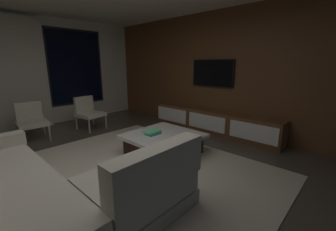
{
  "coord_description": "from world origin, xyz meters",
  "views": [
    {
      "loc": [
        -1.39,
        -2.41,
        1.56
      ],
      "look_at": [
        1.49,
        0.28,
        0.6
      ],
      "focal_mm": 22.85,
      "sensor_mm": 36.0,
      "label": 1
    }
  ],
  "objects_px": {
    "accent_chair_near_window": "(88,111)",
    "mounted_tv": "(212,73)",
    "coffee_table": "(163,144)",
    "sectional_couch": "(43,193)",
    "book_stack_on_coffee_table": "(153,132)",
    "media_console": "(213,122)",
    "accent_chair_by_curtain": "(31,119)"
  },
  "relations": [
    {
      "from": "sectional_couch",
      "to": "mounted_tv",
      "type": "height_order",
      "value": "mounted_tv"
    },
    {
      "from": "book_stack_on_coffee_table",
      "to": "accent_chair_near_window",
      "type": "distance_m",
      "value": 2.26
    },
    {
      "from": "mounted_tv",
      "to": "accent_chair_by_curtain",
      "type": "bearing_deg",
      "value": 143.2
    },
    {
      "from": "accent_chair_near_window",
      "to": "coffee_table",
      "type": "bearing_deg",
      "value": -86.62
    },
    {
      "from": "accent_chair_near_window",
      "to": "mounted_tv",
      "type": "xyz_separation_m",
      "value": [
        1.96,
        -2.23,
        0.92
      ]
    },
    {
      "from": "coffee_table",
      "to": "mounted_tv",
      "type": "height_order",
      "value": "mounted_tv"
    },
    {
      "from": "media_console",
      "to": "coffee_table",
      "type": "bearing_deg",
      "value": 179.74
    },
    {
      "from": "accent_chair_near_window",
      "to": "sectional_couch",
      "type": "bearing_deg",
      "value": -124.89
    },
    {
      "from": "coffee_table",
      "to": "media_console",
      "type": "xyz_separation_m",
      "value": [
        1.63,
        -0.01,
        0.06
      ]
    },
    {
      "from": "book_stack_on_coffee_table",
      "to": "media_console",
      "type": "xyz_separation_m",
      "value": [
        1.74,
        -0.16,
        -0.14
      ]
    },
    {
      "from": "sectional_couch",
      "to": "accent_chair_by_curtain",
      "type": "height_order",
      "value": "sectional_couch"
    },
    {
      "from": "sectional_couch",
      "to": "media_console",
      "type": "relative_size",
      "value": 0.81
    },
    {
      "from": "mounted_tv",
      "to": "media_console",
      "type": "bearing_deg",
      "value": -132.47
    },
    {
      "from": "sectional_couch",
      "to": "book_stack_on_coffee_table",
      "type": "bearing_deg",
      "value": 12.0
    },
    {
      "from": "sectional_couch",
      "to": "media_console",
      "type": "distance_m",
      "value": 3.64
    },
    {
      "from": "accent_chair_near_window",
      "to": "accent_chair_by_curtain",
      "type": "relative_size",
      "value": 1.0
    },
    {
      "from": "coffee_table",
      "to": "accent_chair_by_curtain",
      "type": "height_order",
      "value": "accent_chair_by_curtain"
    },
    {
      "from": "mounted_tv",
      "to": "book_stack_on_coffee_table",
      "type": "bearing_deg",
      "value": -179.01
    },
    {
      "from": "book_stack_on_coffee_table",
      "to": "sectional_couch",
      "type": "bearing_deg",
      "value": -168.0
    },
    {
      "from": "sectional_couch",
      "to": "media_console",
      "type": "height_order",
      "value": "sectional_couch"
    },
    {
      "from": "coffee_table",
      "to": "mounted_tv",
      "type": "distance_m",
      "value": 2.16
    },
    {
      "from": "accent_chair_near_window",
      "to": "media_console",
      "type": "relative_size",
      "value": 0.25
    },
    {
      "from": "accent_chair_by_curtain",
      "to": "media_console",
      "type": "relative_size",
      "value": 0.25
    },
    {
      "from": "accent_chair_by_curtain",
      "to": "book_stack_on_coffee_table",
      "type": "bearing_deg",
      "value": -62.86
    },
    {
      "from": "sectional_couch",
      "to": "book_stack_on_coffee_table",
      "type": "relative_size",
      "value": 8.75
    },
    {
      "from": "book_stack_on_coffee_table",
      "to": "mounted_tv",
      "type": "bearing_deg",
      "value": 0.99
    },
    {
      "from": "accent_chair_near_window",
      "to": "accent_chair_by_curtain",
      "type": "height_order",
      "value": "same"
    },
    {
      "from": "sectional_couch",
      "to": "accent_chair_near_window",
      "type": "distance_m",
      "value": 3.25
    },
    {
      "from": "accent_chair_near_window",
      "to": "mounted_tv",
      "type": "height_order",
      "value": "mounted_tv"
    },
    {
      "from": "media_console",
      "to": "accent_chair_near_window",
      "type": "bearing_deg",
      "value": 126.2
    },
    {
      "from": "book_stack_on_coffee_table",
      "to": "mounted_tv",
      "type": "relative_size",
      "value": 0.27
    },
    {
      "from": "media_console",
      "to": "accent_chair_by_curtain",
      "type": "bearing_deg",
      "value": 139.29
    }
  ]
}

